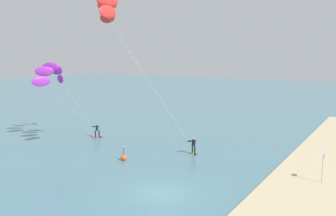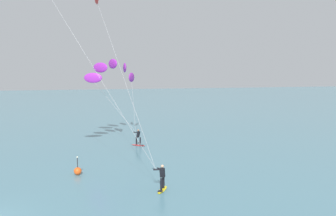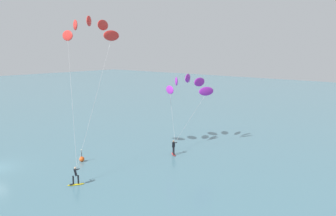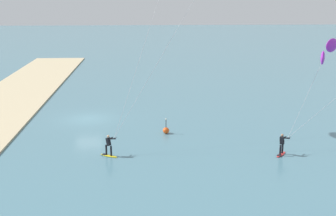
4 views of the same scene
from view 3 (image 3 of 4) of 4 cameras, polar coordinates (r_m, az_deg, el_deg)
kitesurfer_nearshore at (r=41.11m, az=-11.82°, el=10.95°), size 8.64×9.38×15.43m
kitesurfer_mid_water at (r=47.42m, az=2.92°, el=3.24°), size 6.00×7.67×8.89m
marker_buoy at (r=42.17m, az=-12.82°, el=-7.46°), size 0.56×0.56×1.38m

